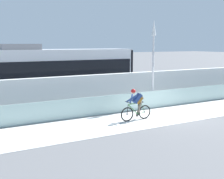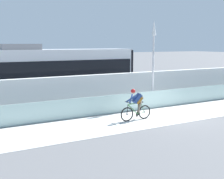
% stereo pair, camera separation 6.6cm
% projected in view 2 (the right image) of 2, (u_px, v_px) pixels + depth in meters
% --- Properties ---
extents(ground_plane, '(200.00, 200.00, 0.00)m').
position_uv_depth(ground_plane, '(170.00, 115.00, 15.79)').
color(ground_plane, slate).
extents(bike_path_deck, '(32.00, 3.20, 0.01)m').
position_uv_depth(bike_path_deck, '(170.00, 115.00, 15.79)').
color(bike_path_deck, silver).
rests_on(bike_path_deck, ground).
extents(glass_parapet, '(32.00, 0.05, 1.03)m').
position_uv_depth(glass_parapet, '(150.00, 100.00, 17.31)').
color(glass_parapet, silver).
rests_on(glass_parapet, ground).
extents(concrete_barrier_wall, '(32.00, 0.36, 1.99)m').
position_uv_depth(concrete_barrier_wall, '(133.00, 88.00, 18.80)').
color(concrete_barrier_wall, white).
rests_on(concrete_barrier_wall, ground).
extents(tram_rail_near, '(32.00, 0.08, 0.01)m').
position_uv_depth(tram_rail_near, '(115.00, 97.00, 21.11)').
color(tram_rail_near, '#595654').
rests_on(tram_rail_near, ground).
extents(tram_rail_far, '(32.00, 0.08, 0.01)m').
position_uv_depth(tram_rail_far, '(106.00, 94.00, 22.35)').
color(tram_rail_far, '#595654').
rests_on(tram_rail_far, ground).
extents(tram, '(11.06, 2.54, 3.81)m').
position_uv_depth(tram, '(52.00, 73.00, 19.39)').
color(tram, silver).
rests_on(tram, ground).
extents(cyclist_on_bike, '(1.77, 0.58, 1.61)m').
position_uv_depth(cyclist_on_bike, '(136.00, 105.00, 14.64)').
color(cyclist_on_bike, black).
rests_on(cyclist_on_bike, ground).
extents(lamp_post_antenna, '(0.28, 0.28, 5.20)m').
position_uv_depth(lamp_post_antenna, '(153.00, 53.00, 17.34)').
color(lamp_post_antenna, gray).
rests_on(lamp_post_antenna, ground).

